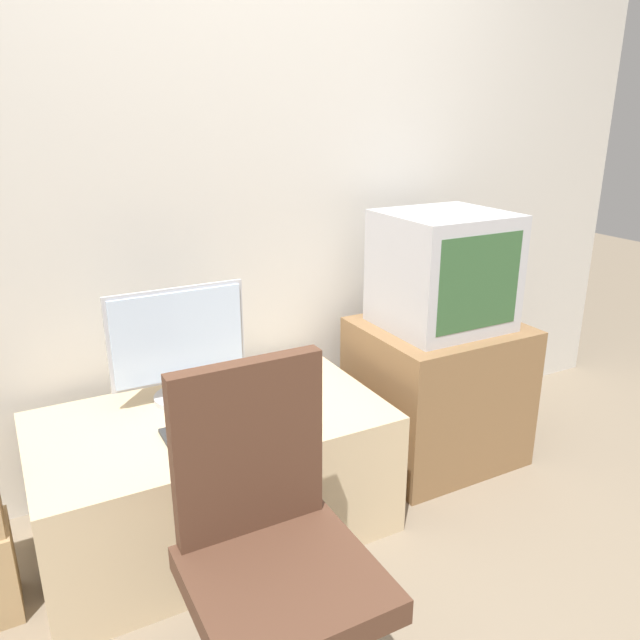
% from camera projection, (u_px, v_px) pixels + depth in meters
% --- Properties ---
extents(wall_back, '(4.40, 0.05, 2.60)m').
position_uv_depth(wall_back, '(236.00, 172.00, 2.53)').
color(wall_back, beige).
rests_on(wall_back, ground_plane).
extents(desk, '(1.26, 0.72, 0.49)m').
position_uv_depth(desk, '(214.00, 473.00, 2.35)').
color(desk, '#CCB289').
rests_on(desk, ground_plane).
extents(side_stand, '(0.68, 0.60, 0.64)m').
position_uv_depth(side_stand, '(436.00, 391.00, 2.85)').
color(side_stand, olive).
rests_on(side_stand, ground_plane).
extents(main_monitor, '(0.52, 0.22, 0.44)m').
position_uv_depth(main_monitor, '(179.00, 346.00, 2.32)').
color(main_monitor, '#B2B2B7').
rests_on(main_monitor, desk).
extents(keyboard, '(0.37, 0.12, 0.01)m').
position_uv_depth(keyboard, '(215.00, 426.00, 2.18)').
color(keyboard, '#2D2D2D').
rests_on(keyboard, desk).
extents(mouse, '(0.07, 0.04, 0.03)m').
position_uv_depth(mouse, '(283.00, 410.00, 2.28)').
color(mouse, '#4C4C51').
rests_on(mouse, desk).
extents(crt_tv, '(0.50, 0.46, 0.50)m').
position_uv_depth(crt_tv, '(443.00, 270.00, 2.66)').
color(crt_tv, '#B7B7BC').
rests_on(crt_tv, side_stand).
extents(office_chair, '(0.53, 0.53, 0.94)m').
position_uv_depth(office_chair, '(274.00, 574.00, 1.63)').
color(office_chair, '#333333').
rests_on(office_chair, ground_plane).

